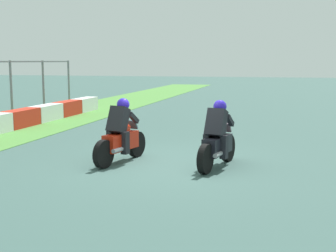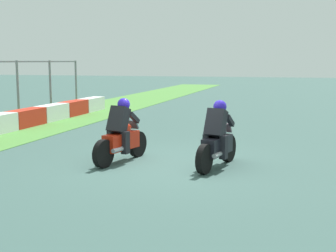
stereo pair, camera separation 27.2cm
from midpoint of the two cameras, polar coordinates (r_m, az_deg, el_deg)
ground_plane at (r=10.71m, az=-0.68°, el=-4.79°), size 120.00×120.00×0.00m
rider_lane_a at (r=10.39m, az=5.38°, el=-1.71°), size 2.02×0.64×1.51m
rider_lane_b at (r=10.92m, az=-6.55°, el=-1.25°), size 2.02×0.64×1.51m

